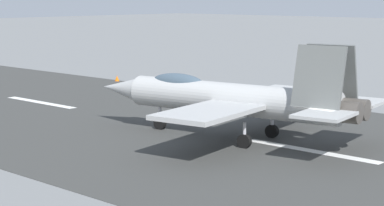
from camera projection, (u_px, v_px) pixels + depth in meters
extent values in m
plane|color=slate|center=(321.00, 153.00, 34.85)|extent=(400.00, 400.00, 0.00)
cube|color=#393937|center=(321.00, 153.00, 34.85)|extent=(240.00, 26.00, 0.02)
cube|color=white|center=(311.00, 151.00, 35.25)|extent=(8.00, 0.70, 0.00)
cube|color=white|center=(41.00, 102.00, 51.25)|extent=(8.00, 0.70, 0.00)
cylinder|color=#ACADAD|center=(231.00, 99.00, 37.88)|extent=(13.00, 3.72, 1.80)
cone|color=#ACADAD|center=(122.00, 88.00, 42.23)|extent=(3.17, 1.96, 1.53)
ellipsoid|color=#3F5160|center=(178.00, 82.00, 39.77)|extent=(3.72, 1.63, 1.10)
cylinder|color=#47423D|center=(339.00, 111.00, 33.81)|extent=(2.34, 1.42, 1.10)
cylinder|color=#47423D|center=(347.00, 108.00, 34.71)|extent=(2.34, 1.42, 1.10)
cube|color=#ACADAD|center=(209.00, 112.00, 34.15)|extent=(4.27, 6.43, 0.24)
cube|color=#ACADAD|center=(278.00, 94.00, 40.55)|extent=(4.27, 6.43, 0.24)
cube|color=#ACADAD|center=(324.00, 115.00, 32.27)|extent=(2.80, 3.13, 0.16)
cube|color=#ACADAD|center=(360.00, 102.00, 36.21)|extent=(2.80, 3.13, 0.16)
cube|color=#5B5E5D|center=(319.00, 77.00, 33.80)|extent=(2.71, 1.33, 3.14)
cube|color=#5B5E5D|center=(332.00, 74.00, 35.27)|extent=(2.71, 1.33, 3.14)
cylinder|color=silver|center=(160.00, 118.00, 40.85)|extent=(0.18, 0.18, 1.40)
cylinder|color=black|center=(160.00, 123.00, 40.90)|extent=(0.80, 0.41, 0.76)
cylinder|color=silver|center=(244.00, 135.00, 35.83)|extent=(0.18, 0.18, 1.40)
cylinder|color=black|center=(244.00, 141.00, 35.88)|extent=(0.80, 0.41, 0.76)
cylinder|color=silver|center=(272.00, 126.00, 38.46)|extent=(0.18, 0.18, 1.40)
cylinder|color=black|center=(272.00, 131.00, 38.51)|extent=(0.80, 0.41, 0.76)
cone|color=orange|center=(281.00, 98.00, 51.51)|extent=(0.44, 0.44, 0.55)
cone|color=orange|center=(117.00, 78.00, 64.06)|extent=(0.44, 0.44, 0.55)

